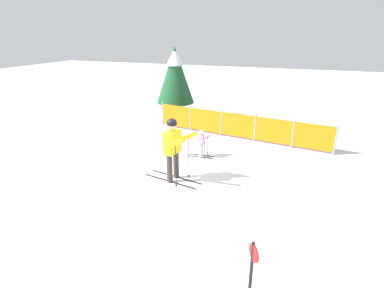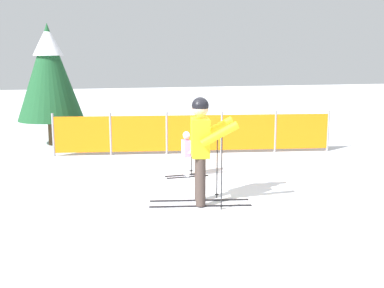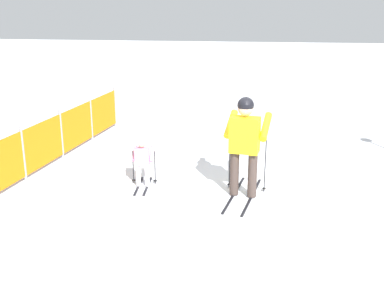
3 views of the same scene
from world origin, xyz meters
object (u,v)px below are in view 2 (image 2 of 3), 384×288
skier_child (187,151)px  conifer_far (49,71)px  skier_adult (202,141)px  safety_fence (194,133)px

skier_child → conifer_far: size_ratio=0.28×
skier_adult → safety_fence: skier_adult is taller
conifer_far → safety_fence: bearing=-31.6°
skier_adult → safety_fence: (0.95, 4.20, -0.56)m
skier_adult → conifer_far: size_ratio=0.54×
skier_child → safety_fence: (0.75, 2.28, -0.01)m
conifer_far → skier_child: bearing=-57.5°
skier_adult → skier_child: size_ratio=1.91×
skier_child → conifer_far: conifer_far is taller
conifer_far → skier_adult: bearing=-67.5°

